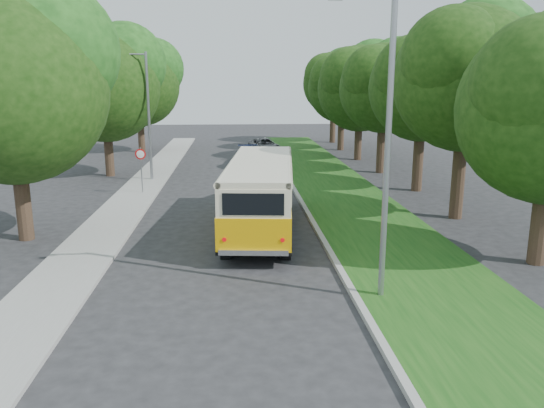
{
  "coord_description": "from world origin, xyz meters",
  "views": [
    {
      "loc": [
        0.37,
        -15.81,
        5.78
      ],
      "look_at": [
        1.7,
        2.77,
        1.5
      ],
      "focal_mm": 35.0,
      "sensor_mm": 36.0,
      "label": 1
    }
  ],
  "objects": [
    {
      "name": "ground",
      "position": [
        0.0,
        0.0,
        0.0
      ],
      "size": [
        120.0,
        120.0,
        0.0
      ],
      "primitive_type": "plane",
      "color": "#242426",
      "rests_on": "ground"
    },
    {
      "name": "curb",
      "position": [
        3.6,
        5.0,
        0.07
      ],
      "size": [
        0.2,
        70.0,
        0.15
      ],
      "primitive_type": "cube",
      "color": "gray",
      "rests_on": "ground"
    },
    {
      "name": "grass_verge",
      "position": [
        5.95,
        5.0,
        0.07
      ],
      "size": [
        4.5,
        70.0,
        0.13
      ],
      "primitive_type": "cube",
      "color": "#164913",
      "rests_on": "ground"
    },
    {
      "name": "sidewalk",
      "position": [
        -4.8,
        5.0,
        0.06
      ],
      "size": [
        2.2,
        70.0,
        0.12
      ],
      "primitive_type": "cube",
      "color": "gray",
      "rests_on": "ground"
    },
    {
      "name": "treeline",
      "position": [
        3.15,
        17.99,
        5.93
      ],
      "size": [
        24.27,
        41.91,
        9.46
      ],
      "color": "#332319",
      "rests_on": "ground"
    },
    {
      "name": "lamppost_near",
      "position": [
        4.21,
        -2.5,
        4.37
      ],
      "size": [
        1.71,
        0.16,
        8.0
      ],
      "color": "gray",
      "rests_on": "ground"
    },
    {
      "name": "lamppost_far",
      "position": [
        -4.7,
        16.0,
        4.12
      ],
      "size": [
        1.71,
        0.16,
        7.5
      ],
      "color": "gray",
      "rests_on": "ground"
    },
    {
      "name": "warning_sign",
      "position": [
        -4.5,
        11.98,
        1.71
      ],
      "size": [
        0.56,
        0.1,
        2.5
      ],
      "color": "gray",
      "rests_on": "ground"
    },
    {
      "name": "vintage_bus",
      "position": [
        1.39,
        4.7,
        1.43
      ],
      "size": [
        3.42,
        9.82,
        2.86
      ],
      "primitive_type": null,
      "rotation": [
        0.0,
        0.0,
        -0.1
      ],
      "color": "#E8A807",
      "rests_on": "ground"
    },
    {
      "name": "car_silver",
      "position": [
        1.42,
        13.34,
        0.62
      ],
      "size": [
        2.7,
        3.94,
        1.24
      ],
      "primitive_type": "imported",
      "rotation": [
        0.0,
        0.0,
        0.37
      ],
      "color": "#A3A4A8",
      "rests_on": "ground"
    },
    {
      "name": "car_white",
      "position": [
        2.34,
        18.35,
        0.76
      ],
      "size": [
        1.86,
        4.69,
        1.52
      ],
      "primitive_type": "imported",
      "rotation": [
        0.0,
        0.0,
        -0.06
      ],
      "color": "silver",
      "rests_on": "ground"
    },
    {
      "name": "car_blue",
      "position": [
        1.49,
        22.31,
        0.62
      ],
      "size": [
        1.93,
        4.35,
        1.24
      ],
      "primitive_type": "imported",
      "rotation": [
        0.0,
        0.0,
        0.05
      ],
      "color": "navy",
      "rests_on": "ground"
    },
    {
      "name": "car_grey",
      "position": [
        2.89,
        28.35,
        0.61
      ],
      "size": [
        2.73,
        4.7,
        1.23
      ],
      "primitive_type": "imported",
      "rotation": [
        0.0,
        0.0,
        0.16
      ],
      "color": "#525359",
      "rests_on": "ground"
    }
  ]
}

